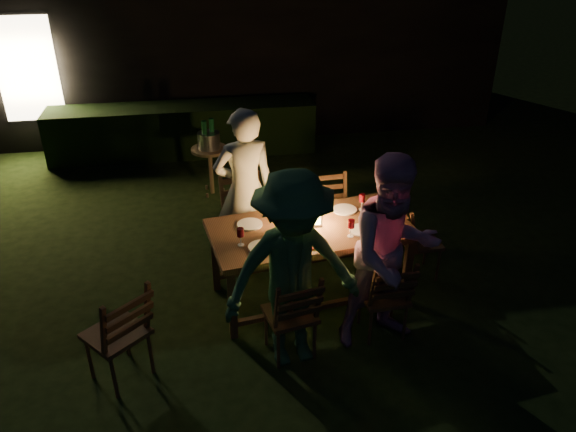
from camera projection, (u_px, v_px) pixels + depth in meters
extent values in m
plane|color=black|center=(234.00, 280.00, 6.05)|extent=(40.00, 40.00, 0.00)
cube|color=black|center=(205.00, 25.00, 10.66)|extent=(10.00, 4.00, 3.20)
cube|color=#FFE5B2|center=(27.00, 69.00, 8.65)|extent=(0.90, 0.06, 1.60)
cube|color=black|center=(184.00, 130.00, 9.04)|extent=(4.20, 0.70, 0.80)
cube|color=#483118|center=(310.00, 230.00, 5.45)|extent=(2.06, 1.24, 0.06)
cube|color=#483118|center=(232.00, 306.00, 5.08)|extent=(0.07, 0.07, 0.71)
cube|color=#483118|center=(215.00, 260.00, 5.75)|extent=(0.07, 0.07, 0.71)
cube|color=#483118|center=(407.00, 272.00, 5.55)|extent=(0.07, 0.07, 0.71)
cube|color=#483118|center=(373.00, 233.00, 6.22)|extent=(0.07, 0.07, 0.71)
cube|color=#483118|center=(290.00, 314.00, 4.87)|extent=(0.48, 0.47, 0.04)
cube|color=#483118|center=(298.00, 301.00, 4.60)|extent=(0.43, 0.22, 0.48)
cube|color=#483118|center=(384.00, 296.00, 5.12)|extent=(0.42, 0.40, 0.04)
cube|color=#483118|center=(393.00, 284.00, 4.84)|extent=(0.41, 0.15, 0.47)
cube|color=#483118|center=(248.00, 227.00, 6.10)|extent=(0.54, 0.53, 0.04)
cube|color=#483118|center=(241.00, 195.00, 6.12)|extent=(0.49, 0.24, 0.54)
cube|color=#483118|center=(333.00, 218.00, 6.39)|extent=(0.43, 0.41, 0.04)
cube|color=#483118|center=(330.00, 191.00, 6.42)|extent=(0.42, 0.15, 0.48)
cube|color=#483118|center=(420.00, 242.00, 5.96)|extent=(0.40, 0.41, 0.04)
cube|color=#483118|center=(407.00, 222.00, 5.81)|extent=(0.15, 0.41, 0.47)
cube|color=#483118|center=(116.00, 334.00, 4.59)|extent=(0.62, 0.61, 0.04)
cube|color=#483118|center=(126.00, 316.00, 4.35)|extent=(0.44, 0.41, 0.52)
imported|color=beige|center=(245.00, 190.00, 5.96)|extent=(0.71, 0.52, 1.80)
imported|color=#DA95C6|center=(392.00, 254.00, 4.82)|extent=(0.98, 0.81, 1.82)
imported|color=#376E40|center=(293.00, 272.00, 4.58)|extent=(1.25, 0.83, 1.81)
cube|color=white|center=(314.00, 223.00, 5.48)|extent=(0.15, 0.15, 0.03)
cube|color=white|center=(314.00, 193.00, 5.33)|extent=(0.16, 0.16, 0.03)
cylinder|color=#FF9E3F|center=(314.00, 212.00, 5.43)|extent=(0.09, 0.09, 0.18)
cylinder|color=white|center=(250.00, 224.00, 5.47)|extent=(0.25, 0.25, 0.01)
cylinder|color=white|center=(262.00, 247.00, 5.10)|extent=(0.25, 0.25, 0.01)
cylinder|color=white|center=(345.00, 210.00, 5.74)|extent=(0.25, 0.25, 0.01)
cylinder|color=white|center=(362.00, 230.00, 5.37)|extent=(0.25, 0.25, 0.01)
cylinder|color=#0F471E|center=(286.00, 218.00, 5.30)|extent=(0.07, 0.07, 0.28)
cube|color=red|center=(307.00, 246.00, 5.12)|extent=(0.18, 0.14, 0.01)
cube|color=red|center=(376.00, 233.00, 5.33)|extent=(0.18, 0.14, 0.01)
cube|color=black|center=(257.00, 253.00, 5.02)|extent=(0.14, 0.07, 0.01)
cylinder|color=olive|center=(210.00, 149.00, 7.61)|extent=(0.50, 0.50, 0.04)
cylinder|color=olive|center=(211.00, 172.00, 7.76)|extent=(0.06, 0.06, 0.66)
cylinder|color=#A5A8AD|center=(209.00, 140.00, 7.55)|extent=(0.30, 0.30, 0.22)
cylinder|color=#0F471E|center=(205.00, 138.00, 7.48)|extent=(0.07, 0.07, 0.32)
cylinder|color=#0F471E|center=(212.00, 136.00, 7.56)|extent=(0.07, 0.07, 0.32)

